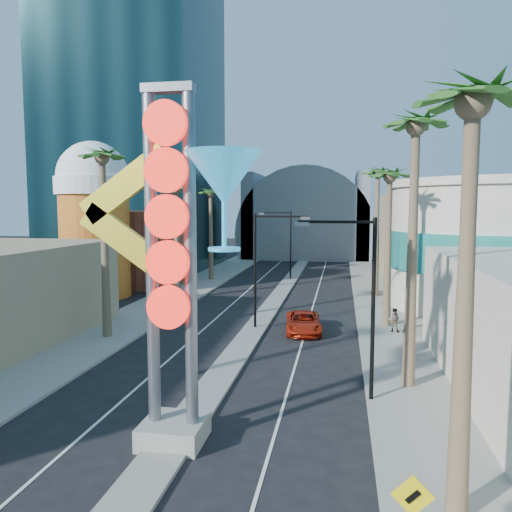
{
  "coord_description": "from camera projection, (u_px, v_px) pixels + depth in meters",
  "views": [
    {
      "loc": [
        5.84,
        -13.45,
        8.41
      ],
      "look_at": [
        0.15,
        19.47,
        5.15
      ],
      "focal_mm": 35.0,
      "sensor_mm": 36.0,
      "label": 1
    }
  ],
  "objects": [
    {
      "name": "ground",
      "position": [
        141.0,
        488.0,
        14.99
      ],
      "size": [
        240.0,
        240.0,
        0.0
      ],
      "primitive_type": "plane",
      "color": "black",
      "rests_on": "ground"
    },
    {
      "name": "sidewalk_west",
      "position": [
        189.0,
        289.0,
        50.92
      ],
      "size": [
        5.0,
        100.0,
        0.15
      ],
      "primitive_type": "cube",
      "color": "gray",
      "rests_on": "ground"
    },
    {
      "name": "sidewalk_east",
      "position": [
        380.0,
        295.0,
        47.7
      ],
      "size": [
        5.0,
        100.0,
        0.15
      ],
      "primitive_type": "cube",
      "color": "gray",
      "rests_on": "ground"
    },
    {
      "name": "median",
      "position": [
        285.0,
        287.0,
        52.25
      ],
      "size": [
        1.6,
        84.0,
        0.15
      ],
      "primitive_type": "cube",
      "color": "gray",
      "rests_on": "ground"
    },
    {
      "name": "hotel_tower",
      "position": [
        135.0,
        84.0,
        67.29
      ],
      "size": [
        20.0,
        20.0,
        50.0
      ],
      "primitive_type": "cube",
      "color": "black",
      "rests_on": "ground"
    },
    {
      "name": "brick_filler_west",
      "position": [
        140.0,
        248.0,
        54.58
      ],
      "size": [
        10.0,
        10.0,
        8.0
      ],
      "primitive_type": "cube",
      "color": "brown",
      "rests_on": "ground"
    },
    {
      "name": "filler_east",
      "position": [
        429.0,
        236.0,
        58.87
      ],
      "size": [
        10.0,
        20.0,
        10.0
      ],
      "primitive_type": "cube",
      "color": "#9C8564",
      "rests_on": "ground"
    },
    {
      "name": "beer_mug",
      "position": [
        94.0,
        214.0,
        46.53
      ],
      "size": [
        7.0,
        7.0,
        14.5
      ],
      "color": "#B15E17",
      "rests_on": "ground"
    },
    {
      "name": "turquoise_building",
      "position": [
        492.0,
        246.0,
        40.86
      ],
      "size": [
        16.6,
        16.6,
        10.6
      ],
      "color": "beige",
      "rests_on": "ground"
    },
    {
      "name": "canopy",
      "position": [
        307.0,
        231.0,
        85.19
      ],
      "size": [
        22.0,
        16.0,
        22.0
      ],
      "color": "slate",
      "rests_on": "ground"
    },
    {
      "name": "neon_sign",
      "position": [
        193.0,
        240.0,
        17.05
      ],
      "size": [
        6.53,
        2.6,
        12.55
      ],
      "color": "gray",
      "rests_on": "ground"
    },
    {
      "name": "streetlight_0",
      "position": [
        263.0,
        259.0,
        34.04
      ],
      "size": [
        3.79,
        0.25,
        8.0
      ],
      "color": "black",
      "rests_on": "ground"
    },
    {
      "name": "streetlight_1",
      "position": [
        286.0,
        238.0,
        57.77
      ],
      "size": [
        3.79,
        0.25,
        8.0
      ],
      "color": "black",
      "rests_on": "ground"
    },
    {
      "name": "streetlight_2",
      "position": [
        362.0,
        292.0,
        21.23
      ],
      "size": [
        3.45,
        0.25,
        8.0
      ],
      "color": "black",
      "rests_on": "ground"
    },
    {
      "name": "palm_1",
      "position": [
        102.0,
        169.0,
        31.16
      ],
      "size": [
        2.4,
        2.4,
        12.7
      ],
      "color": "brown",
      "rests_on": "ground"
    },
    {
      "name": "palm_2",
      "position": [
        176.0,
        196.0,
        45.02
      ],
      "size": [
        2.4,
        2.4,
        11.2
      ],
      "color": "brown",
      "rests_on": "ground"
    },
    {
      "name": "palm_3",
      "position": [
        211.0,
        198.0,
        56.79
      ],
      "size": [
        2.4,
        2.4,
        11.2
      ],
      "color": "brown",
      "rests_on": "ground"
    },
    {
      "name": "palm_4",
      "position": [
        472.0,
        128.0,
        12.46
      ],
      "size": [
        2.4,
        2.4,
        12.2
      ],
      "color": "brown",
      "rests_on": "ground"
    },
    {
      "name": "palm_5",
      "position": [
        415.0,
        143.0,
        22.18
      ],
      "size": [
        2.4,
        2.4,
        13.2
      ],
      "color": "brown",
      "rests_on": "ground"
    },
    {
      "name": "palm_6",
      "position": [
        390.0,
        185.0,
        34.08
      ],
      "size": [
        2.4,
        2.4,
        11.7
      ],
      "color": "brown",
      "rests_on": "ground"
    },
    {
      "name": "palm_7",
      "position": [
        378.0,
        181.0,
        45.76
      ],
      "size": [
        2.4,
        2.4,
        12.7
      ],
      "color": "brown",
      "rests_on": "ground"
    },
    {
      "name": "red_pickup",
      "position": [
        303.0,
        322.0,
        33.58
      ],
      "size": [
        2.82,
        5.19,
        1.38
      ],
      "primitive_type": "imported",
      "rotation": [
        0.0,
        0.0,
        0.11
      ],
      "color": "#AC220D",
      "rests_on": "ground"
    },
    {
      "name": "pedestrian_a",
      "position": [
        409.0,
        337.0,
        28.4
      ],
      "size": [
        0.67,
        0.44,
        1.83
      ],
      "primitive_type": "imported",
      "rotation": [
        0.0,
        0.0,
        3.14
      ],
      "color": "gray",
      "rests_on": "sidewalk_east"
    },
    {
      "name": "pedestrian_b",
      "position": [
        394.0,
        320.0,
        33.19
      ],
      "size": [
        0.91,
        0.79,
        1.59
      ],
      "primitive_type": "imported",
      "rotation": [
        0.0,
        0.0,
        2.87
      ],
      "color": "gray",
      "rests_on": "sidewalk_east"
    }
  ]
}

